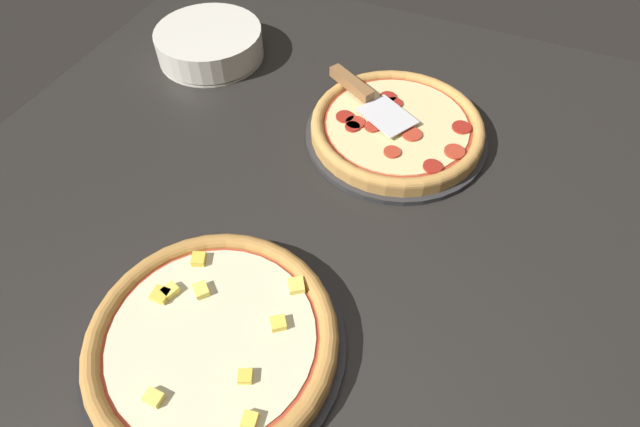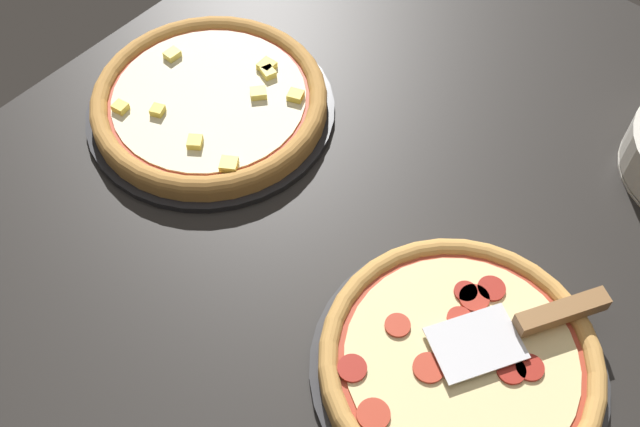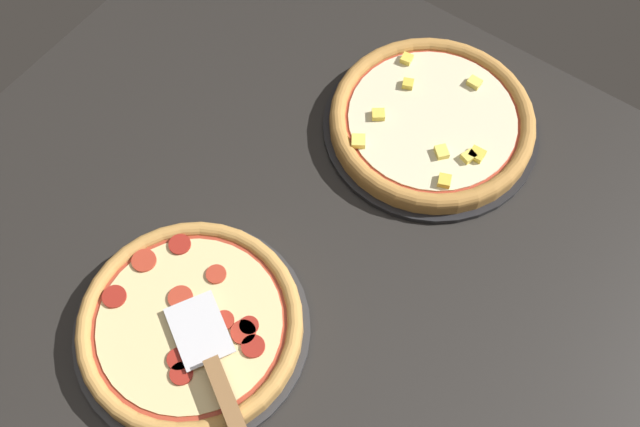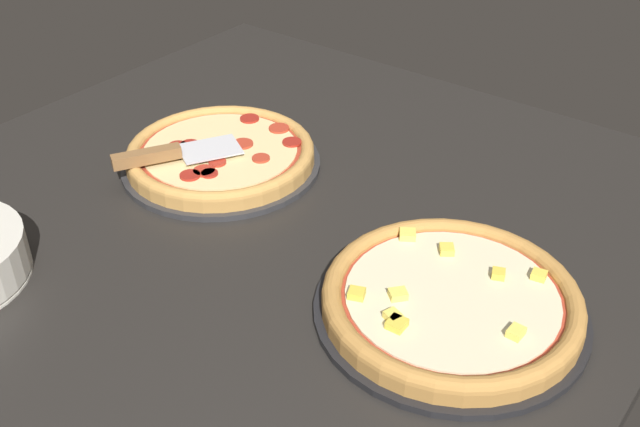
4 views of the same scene
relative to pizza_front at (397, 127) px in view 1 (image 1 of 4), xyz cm
name	(u,v)px [view 1 (image 1 of 4)]	position (x,y,z in cm)	size (l,w,h in cm)	color
ground_plane	(323,183)	(8.54, 14.68, -4.42)	(125.39, 117.64, 3.60)	black
pizza_pan_front	(396,135)	(0.01, -0.02, -2.12)	(33.87, 33.87, 1.00)	#2D2D30
pizza_front	(397,127)	(0.00, 0.00, 0.00)	(31.84, 31.84, 3.17)	#C68E47
pizza_pan_back	(215,345)	(9.38, 49.66, -2.12)	(35.60, 35.60, 1.00)	black
pizza_back	(213,339)	(9.39, 49.64, -0.04)	(33.46, 33.46, 3.36)	#B77F3D
serving_spatula	(360,91)	(8.93, -4.15, 2.32)	(20.50, 14.54, 2.00)	silver
plate_stack	(210,44)	(45.41, -8.88, 0.53)	(22.81, 22.81, 6.30)	silver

